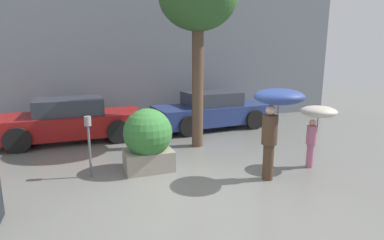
# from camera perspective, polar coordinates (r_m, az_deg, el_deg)

# --- Properties ---
(ground_plane) EXTENTS (40.00, 40.00, 0.00)m
(ground_plane) POSITION_cam_1_polar(r_m,az_deg,el_deg) (5.87, 1.05, -13.45)
(ground_plane) COLOR slate
(building_facade) EXTENTS (18.00, 0.30, 6.00)m
(building_facade) POSITION_cam_1_polar(r_m,az_deg,el_deg) (11.62, -11.15, 13.96)
(building_facade) COLOR slate
(building_facade) RESTS_ON ground
(planter_box) EXTENTS (1.09, 1.09, 1.42)m
(planter_box) POSITION_cam_1_polar(r_m,az_deg,el_deg) (6.75, -8.38, -3.57)
(planter_box) COLOR gray
(planter_box) RESTS_ON ground
(person_adult) EXTENTS (0.99, 0.99, 1.92)m
(person_adult) POSITION_cam_1_polar(r_m,az_deg,el_deg) (6.18, 15.76, 2.21)
(person_adult) COLOR #473323
(person_adult) RESTS_ON ground
(person_child) EXTENTS (0.80, 0.80, 1.45)m
(person_child) POSITION_cam_1_polar(r_m,az_deg,el_deg) (7.31, 22.71, 0.41)
(person_child) COLOR #B76684
(person_child) RESTS_ON ground
(parked_car_near) EXTENTS (4.30, 1.95, 1.31)m
(parked_car_near) POSITION_cam_1_polar(r_m,az_deg,el_deg) (9.90, -22.11, -0.12)
(parked_car_near) COLOR maroon
(parked_car_near) RESTS_ON ground
(parked_car_far) EXTENTS (4.24, 2.16, 1.31)m
(parked_car_far) POSITION_cam_1_polar(r_m,az_deg,el_deg) (10.91, 3.71, 1.74)
(parked_car_far) COLOR navy
(parked_car_far) RESTS_ON ground
(street_tree) EXTENTS (2.10, 2.10, 4.98)m
(street_tree) POSITION_cam_1_polar(r_m,az_deg,el_deg) (8.50, 1.14, 21.83)
(street_tree) COLOR brown
(street_tree) RESTS_ON ground
(parking_meter) EXTENTS (0.14, 0.14, 1.32)m
(parking_meter) POSITION_cam_1_polar(r_m,az_deg,el_deg) (6.61, -19.11, -2.53)
(parking_meter) COLOR #595B60
(parking_meter) RESTS_ON ground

